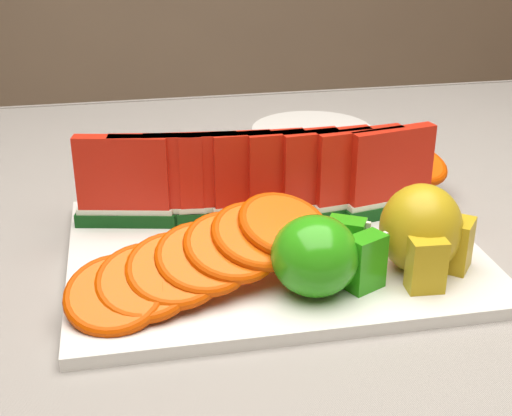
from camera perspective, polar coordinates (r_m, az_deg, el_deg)
The scene contains 11 objects.
table at distance 0.83m, azimuth -2.83°, elevation -7.86°, with size 1.40×0.90×0.75m.
tablecloth at distance 0.80m, azimuth -2.93°, elevation -4.07°, with size 1.53×1.03×0.20m.
platter at distance 0.71m, azimuth 1.43°, elevation -3.52°, with size 0.40×0.30×0.01m.
apple_cluster at distance 0.63m, azimuth 5.32°, elevation -3.80°, with size 0.11×0.09×0.07m.
pear_cluster at distance 0.67m, azimuth 13.24°, elevation -1.87°, with size 0.10×0.10×0.08m.
side_plate at distance 1.07m, azimuth 4.52°, elevation 6.12°, with size 0.21×0.21×0.01m.
fork at distance 0.93m, azimuth -11.80°, elevation 2.77°, with size 0.03×0.20×0.00m.
watermelon_row at distance 0.75m, azimuth 0.24°, elevation 2.31°, with size 0.39×0.07×0.10m.
orange_fan_front at distance 0.63m, azimuth -4.21°, elevation -4.00°, with size 0.27×0.16×0.07m.
orange_fan_back at distance 0.81m, azimuth 2.76°, elevation 2.34°, with size 0.39×0.12×0.05m.
tangerine_segments at distance 0.71m, azimuth -0.84°, elevation -1.82°, with size 0.14×0.07×0.02m.
Camera 1 is at (-0.09, -0.70, 1.10)m, focal length 50.00 mm.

